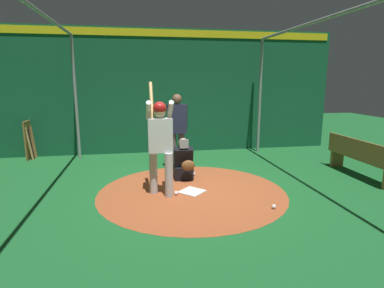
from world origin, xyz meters
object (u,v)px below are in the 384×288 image
at_px(home_plate, 192,191).
at_px(catcher, 184,163).
at_px(umpire, 177,127).
at_px(baseball_1, 274,207).
at_px(baseball_0, 194,174).
at_px(baseball_2, 176,193).
at_px(bench, 360,157).
at_px(batter, 160,139).
at_px(bat_rack, 30,141).

relative_size(home_plate, catcher, 0.46).
bearing_deg(umpire, baseball_1, 25.34).
relative_size(baseball_0, baseball_1, 1.00).
bearing_deg(baseball_0, baseball_2, -25.62).
height_order(catcher, umpire, umpire).
height_order(home_plate, baseball_2, baseball_2).
relative_size(bench, baseball_0, 26.51).
bearing_deg(bench, catcher, -97.19).
height_order(batter, baseball_1, batter).
distance_m(bat_rack, baseball_2, 5.06).
xyz_separation_m(catcher, bench, (0.49, 3.89, 0.10)).
bearing_deg(baseball_1, baseball_2, -120.90).
relative_size(home_plate, baseball_0, 5.68).
height_order(batter, bench, batter).
xyz_separation_m(baseball_0, baseball_2, (1.14, -0.55, 0.00)).
height_order(umpire, bench, umpire).
height_order(batter, bat_rack, batter).
bearing_deg(batter, baseball_2, 72.35).
xyz_separation_m(bench, baseball_0, (-0.68, -3.63, -0.41)).
relative_size(batter, bench, 1.07).
xyz_separation_m(batter, bench, (-0.37, 4.45, -0.61)).
height_order(catcher, baseball_2, catcher).
bearing_deg(baseball_0, catcher, -53.99).
bearing_deg(bench, bat_rack, -111.61).
relative_size(umpire, baseball_1, 24.47).
bearing_deg(batter, catcher, 147.01).
bearing_deg(bench, batter, -85.21).
xyz_separation_m(batter, bat_rack, (-3.45, -3.32, -0.57)).
bearing_deg(catcher, baseball_2, -16.80).
bearing_deg(home_plate, baseball_0, 167.74).
relative_size(catcher, baseball_0, 12.35).
bearing_deg(bat_rack, batter, 43.87).
distance_m(umpire, bat_rack, 4.27).
relative_size(umpire, bat_rack, 1.72).
xyz_separation_m(bat_rack, bench, (3.08, 7.77, -0.04)).
relative_size(bat_rack, bench, 0.54).
xyz_separation_m(bench, baseball_2, (0.46, -4.18, -0.41)).
height_order(umpire, bat_rack, umpire).
height_order(umpire, baseball_0, umpire).
bearing_deg(home_plate, baseball_1, 49.38).
distance_m(bat_rack, bench, 8.36).
bearing_deg(bench, umpire, -108.61).
bearing_deg(baseball_1, bench, 117.66).
bearing_deg(catcher, bat_rack, -123.70).
height_order(home_plate, batter, batter).
relative_size(home_plate, bat_rack, 0.40).
height_order(bat_rack, baseball_2, bat_rack).
bearing_deg(bat_rack, baseball_0, 59.90).
xyz_separation_m(baseball_0, baseball_1, (2.06, 0.99, 0.00)).
xyz_separation_m(home_plate, umpire, (-1.66, -0.06, 1.01)).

